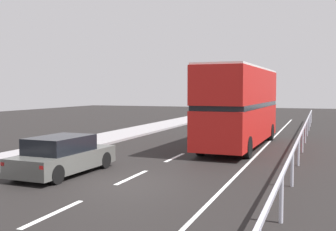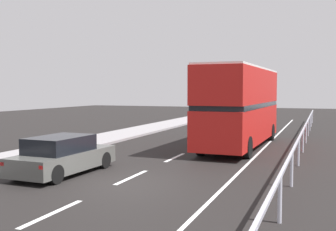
# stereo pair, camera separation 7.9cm
# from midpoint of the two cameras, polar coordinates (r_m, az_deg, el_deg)

# --- Properties ---
(ground_plane) EXTENTS (73.33, 120.00, 0.10)m
(ground_plane) POSITION_cam_midpoint_polar(r_m,az_deg,el_deg) (13.95, -6.67, -9.39)
(ground_plane) COLOR black
(lane_paint_markings) EXTENTS (3.52, 46.00, 0.01)m
(lane_paint_markings) POSITION_cam_midpoint_polar(r_m,az_deg,el_deg) (21.18, 8.66, -4.80)
(lane_paint_markings) COLOR silver
(lane_paint_markings) RESTS_ON ground
(bridge_side_railing) EXTENTS (0.10, 42.00, 1.14)m
(bridge_side_railing) POSITION_cam_midpoint_polar(r_m,az_deg,el_deg) (21.22, 18.05, -2.41)
(bridge_side_railing) COLOR #AFAEBD
(bridge_side_railing) RESTS_ON ground
(double_decker_bus_red) EXTENTS (2.74, 10.16, 4.25)m
(double_decker_bus_red) POSITION_cam_midpoint_polar(r_m,az_deg,el_deg) (22.28, 9.88, 1.47)
(double_decker_bus_red) COLOR red
(double_decker_bus_red) RESTS_ON ground
(hatchback_car_near) EXTENTS (1.96, 4.46, 1.40)m
(hatchback_car_near) POSITION_cam_midpoint_polar(r_m,az_deg,el_deg) (15.54, -14.48, -5.43)
(hatchback_car_near) COLOR #4F4F4C
(hatchback_car_near) RESTS_ON ground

